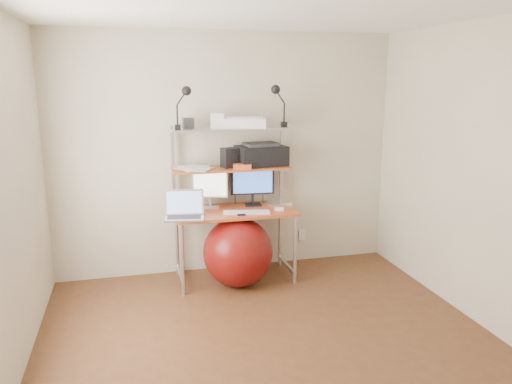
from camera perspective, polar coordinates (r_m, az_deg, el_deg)
The scene contains 20 objects.
room at distance 3.53m, azimuth 2.31°, elevation 0.04°, with size 3.60×3.60×3.60m.
computer_desk at distance 5.02m, azimuth -2.65°, elevation 0.50°, with size 1.20×0.60×1.57m.
wall_outlet at distance 5.68m, azimuth 5.29°, elevation -4.91°, with size 0.08×0.01×0.12m, color silver.
monitor_silver at distance 5.06m, azimuth -5.29°, elevation 0.54°, with size 0.36×0.16×0.40m.
monitor_black at distance 5.15m, azimuth -0.40°, elevation 0.95°, with size 0.45×0.14×0.45m.
laptop at distance 4.78m, azimuth -8.19°, elevation -2.25°, with size 0.41×0.35×0.32m.
keyboard at distance 4.90m, azimuth -1.09°, elevation -2.32°, with size 0.46×0.13×0.01m, color silver.
mouse at distance 5.00m, azimuth 2.66°, elevation -1.94°, with size 0.09×0.06×0.03m, color silver.
mac_mini at distance 5.19m, azimuth 2.61°, elevation -1.31°, with size 0.20×0.20×0.04m, color silver.
phone at distance 4.86m, azimuth -1.75°, elevation -2.46°, with size 0.08×0.14×0.01m, color black.
printer at distance 5.14m, azimuth 0.59°, elevation 4.28°, with size 0.53×0.39×0.23m.
nas_cube at distance 5.02m, azimuth -3.12°, elevation 3.92°, with size 0.13×0.13×0.20m, color black.
red_box at distance 4.95m, azimuth -1.59°, elevation 2.94°, with size 0.18×0.12×0.05m, color #CD4F20.
scanner at distance 4.99m, azimuth -1.24°, elevation 7.97°, with size 0.48×0.38×0.11m.
box_white at distance 4.94m, azimuth -4.47°, elevation 8.14°, with size 0.13×0.11×0.15m, color silver.
box_grey at distance 4.96m, azimuth -7.74°, elevation 7.81°, with size 0.10×0.10×0.10m, color #313133.
clip_lamp_left at distance 4.79m, azimuth -8.17°, elevation 10.59°, with size 0.16×0.09×0.41m.
clip_lamp_right at distance 5.01m, azimuth 2.46°, elevation 10.87°, with size 0.17×0.09×0.42m.
exercise_ball at distance 4.98m, azimuth -2.07°, elevation -6.88°, with size 0.69×0.69×0.69m, color #6A0C0B.
paper_stack at distance 4.98m, azimuth -7.06°, elevation 2.75°, with size 0.42×0.42×0.02m.
Camera 1 is at (-0.99, -3.29, 2.04)m, focal length 35.00 mm.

